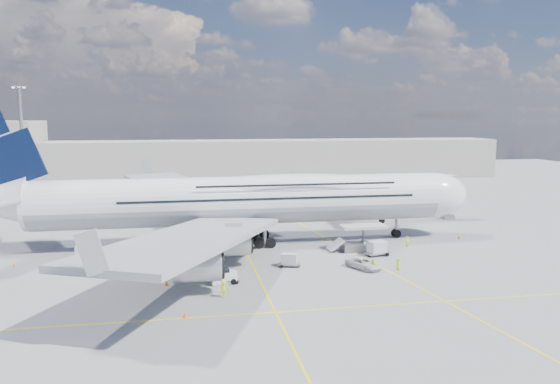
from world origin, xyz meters
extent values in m
plane|color=gray|center=(0.00, 0.00, 0.00)|extent=(300.00, 300.00, 0.00)
cube|color=yellow|center=(0.00, 0.00, 0.01)|extent=(0.25, 220.00, 0.01)
cube|color=yellow|center=(0.00, -20.00, 0.01)|extent=(120.00, 0.25, 0.01)
cube|color=yellow|center=(14.00, 10.00, 0.01)|extent=(14.16, 99.06, 0.01)
cylinder|color=white|center=(0.00, 10.00, 6.80)|extent=(62.00, 7.20, 7.20)
cylinder|color=#9EA0A5|center=(0.00, 10.00, 6.65)|extent=(60.76, 7.13, 7.13)
ellipsoid|color=white|center=(8.00, 10.00, 8.78)|extent=(36.00, 6.84, 3.76)
ellipsoid|color=white|center=(31.00, 10.00, 6.80)|extent=(11.52, 7.20, 7.20)
ellipsoid|color=black|center=(34.24, 10.00, 7.40)|extent=(3.84, 4.16, 1.44)
cube|color=black|center=(-33.50, 10.00, 16.40)|extent=(11.02, 0.46, 14.61)
cube|color=#999EA3|center=(-8.00, 30.00, 5.60)|extent=(25.49, 39.15, 3.35)
cube|color=#999EA3|center=(-8.00, -10.00, 5.60)|extent=(25.49, 39.15, 3.35)
cylinder|color=#B7BABF|center=(-3.00, 22.50, 3.20)|extent=(5.20, 3.50, 3.50)
cylinder|color=#B7BABF|center=(-7.50, 33.00, 3.20)|extent=(5.20, 3.50, 3.50)
cylinder|color=#B7BABF|center=(-3.00, -2.50, 3.20)|extent=(5.20, 3.50, 3.50)
cylinder|color=#B7BABF|center=(-7.50, -13.00, 3.20)|extent=(5.20, 3.50, 3.50)
cylinder|color=gray|center=(25.00, 10.00, 2.20)|extent=(0.44, 0.44, 3.80)
cylinder|color=black|center=(25.00, 10.00, 0.65)|extent=(1.30, 0.90, 1.30)
cylinder|color=gray|center=(0.00, 10.00, 2.20)|extent=(0.56, 0.56, 3.80)
cylinder|color=black|center=(0.00, 13.20, 0.75)|extent=(1.50, 0.90, 1.50)
cube|color=#B7B7BC|center=(25.00, 18.60, 7.10)|extent=(3.00, 10.00, 2.60)
cube|color=#B7B7BC|center=(33.00, 23.60, 7.10)|extent=(18.00, 3.00, 2.60)
cylinder|color=gray|center=(27.00, 21.60, 3.55)|extent=(0.80, 0.80, 7.10)
cylinder|color=black|center=(27.00, 21.60, 0.45)|extent=(0.90, 0.80, 0.90)
cylinder|color=gray|center=(41.00, 23.60, 3.55)|extent=(1.00, 1.00, 7.10)
cube|color=gray|center=(41.00, 23.60, 0.40)|extent=(2.00, 2.00, 0.80)
cylinder|color=#B7B7BC|center=(25.00, 14.80, 7.10)|extent=(3.60, 3.60, 2.80)
cube|color=silver|center=(17.00, 2.90, 3.50)|extent=(6.50, 3.20, 0.35)
cube|color=gray|center=(17.00, 2.90, 0.55)|extent=(6.50, 3.20, 1.10)
cube|color=gray|center=(17.00, 2.90, 2.05)|extent=(0.22, 1.99, 3.00)
cylinder|color=black|center=(14.40, 1.70, 0.35)|extent=(0.70, 0.30, 0.70)
cube|color=silver|center=(12.80, 2.90, 1.00)|extent=(2.16, 2.60, 1.60)
cylinder|color=gray|center=(-40.00, 45.00, 12.50)|extent=(0.70, 0.70, 25.00)
cube|color=gray|center=(-40.00, 45.00, 25.20)|extent=(3.00, 0.40, 0.60)
cube|color=#B2AD9E|center=(0.00, 95.00, 6.00)|extent=(180.00, 16.00, 12.00)
cube|color=#193814|center=(40.00, 140.00, 4.00)|extent=(160.00, 6.00, 8.00)
cube|color=gray|center=(-21.23, -1.07, 0.32)|extent=(2.95, 1.90, 0.16)
cylinder|color=black|center=(-22.33, -1.62, 0.20)|extent=(0.40, 0.16, 0.40)
cylinder|color=black|center=(-20.13, -0.52, 0.20)|extent=(0.40, 0.16, 0.40)
cube|color=gray|center=(-15.81, -1.85, 0.38)|extent=(3.56, 2.34, 0.20)
cylinder|color=black|center=(-17.12, -2.51, 0.24)|extent=(0.48, 0.20, 0.48)
cylinder|color=black|center=(-14.49, -1.19, 0.24)|extent=(0.48, 0.20, 0.48)
cube|color=gray|center=(-4.25, -9.45, 0.38)|extent=(3.43, 2.04, 0.20)
cylinder|color=black|center=(-5.57, -10.11, 0.24)|extent=(0.48, 0.20, 0.48)
cylinder|color=black|center=(-2.94, -8.79, 0.24)|extent=(0.48, 0.20, 0.48)
cube|color=gray|center=(-22.02, 3.79, 0.39)|extent=(3.52, 2.10, 0.20)
cylinder|color=black|center=(-23.36, 3.12, 0.25)|extent=(0.49, 0.20, 0.49)
cylinder|color=black|center=(-20.67, 4.46, 0.25)|extent=(0.49, 0.20, 0.49)
cube|color=silver|center=(-22.02, 3.79, 1.29)|extent=(2.61, 1.91, 1.68)
cube|color=gray|center=(17.84, -0.54, 0.38)|extent=(3.66, 2.63, 0.20)
cylinder|color=black|center=(16.52, -1.20, 0.24)|extent=(0.48, 0.20, 0.48)
cylinder|color=black|center=(19.16, 0.12, 0.24)|extent=(0.48, 0.20, 0.48)
cube|color=silver|center=(17.84, -0.54, 1.26)|extent=(2.79, 2.27, 1.65)
cube|color=gray|center=(4.59, -3.87, 0.32)|extent=(3.09, 2.32, 0.17)
cylinder|color=black|center=(3.49, -4.42, 0.20)|extent=(0.40, 0.17, 0.40)
cylinder|color=black|center=(5.69, -3.31, 0.20)|extent=(0.40, 0.17, 0.40)
cube|color=silver|center=(4.59, -3.87, 1.06)|extent=(2.37, 1.98, 1.38)
cube|color=silver|center=(-4.34, -9.61, 0.74)|extent=(3.16, 1.83, 1.38)
cube|color=black|center=(-4.34, -9.61, 1.59)|extent=(1.25, 1.43, 0.53)
cylinder|color=black|center=(-5.41, -10.20, 0.34)|extent=(0.68, 0.27, 0.68)
cylinder|color=black|center=(-3.28, -9.03, 0.34)|extent=(0.68, 0.27, 0.68)
cube|color=gray|center=(-3.34, 35.14, 0.90)|extent=(6.14, 3.23, 1.80)
cube|color=silver|center=(-3.97, 35.14, 2.60)|extent=(4.66, 3.03, 1.97)
cube|color=silver|center=(-1.09, 35.14, 1.71)|extent=(1.98, 2.34, 1.44)
cube|color=black|center=(-0.47, 35.14, 1.88)|extent=(0.48, 1.79, 0.81)
cylinder|color=black|center=(-1.36, 34.11, 0.49)|extent=(0.99, 0.31, 0.99)
cylinder|color=black|center=(-5.31, 36.18, 0.49)|extent=(0.99, 0.31, 0.99)
cube|color=orange|center=(-3.97, 35.14, 1.97)|extent=(4.71, 3.08, 0.45)
cube|color=gray|center=(-22.58, 42.64, 1.09)|extent=(7.35, 3.38, 2.19)
cube|color=silver|center=(-23.34, 42.64, 3.17)|extent=(5.51, 3.28, 2.40)
cube|color=silver|center=(-19.85, 42.64, 2.08)|extent=(2.23, 2.71, 1.75)
cube|color=black|center=(-19.08, 42.64, 2.30)|extent=(0.40, 2.19, 0.98)
cylinder|color=black|center=(-20.17, 41.38, 0.60)|extent=(1.20, 0.38, 1.20)
cylinder|color=black|center=(-24.98, 43.90, 0.60)|extent=(1.20, 0.38, 1.20)
imported|color=silver|center=(13.81, -6.57, 0.70)|extent=(4.39, 5.50, 1.39)
imported|color=#D1F019|center=(23.47, 2.00, 0.98)|extent=(0.85, 0.81, 1.96)
imported|color=#A8F519|center=(14.56, -8.06, 0.80)|extent=(0.98, 0.94, 1.60)
imported|color=#96E117|center=(-16.73, 0.00, 0.78)|extent=(0.71, 1.00, 1.57)
imported|color=#CDFF1A|center=(17.95, -7.92, 0.79)|extent=(0.77, 0.91, 1.57)
imported|color=#CDE017|center=(-4.74, -14.49, 0.93)|extent=(1.37, 1.08, 1.86)
cone|color=orange|center=(34.45, 7.09, 0.28)|extent=(0.45, 0.45, 0.57)
cube|color=orange|center=(34.45, 7.09, 0.02)|extent=(0.39, 0.39, 0.03)
cone|color=orange|center=(-11.10, 30.22, 0.30)|extent=(0.48, 0.48, 0.60)
cube|color=orange|center=(-11.10, 30.22, 0.02)|extent=(0.41, 0.41, 0.03)
cone|color=orange|center=(-17.76, 42.26, 0.24)|extent=(0.38, 0.38, 0.48)
cube|color=orange|center=(-17.76, 42.26, 0.01)|extent=(0.33, 0.33, 0.03)
cone|color=orange|center=(-10.94, -9.21, 0.31)|extent=(0.49, 0.49, 0.63)
cube|color=orange|center=(-10.94, -9.21, 0.02)|extent=(0.43, 0.43, 0.03)
cone|color=orange|center=(-8.96, -19.83, 0.30)|extent=(0.47, 0.47, 0.59)
cube|color=orange|center=(-8.96, -19.83, 0.02)|extent=(0.40, 0.40, 0.03)
cone|color=orange|center=(-30.59, 2.28, 0.27)|extent=(0.43, 0.43, 0.54)
cube|color=orange|center=(-30.59, 2.28, 0.01)|extent=(0.37, 0.37, 0.03)
camera|label=1|loc=(-8.98, -71.56, 19.53)|focal=35.00mm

